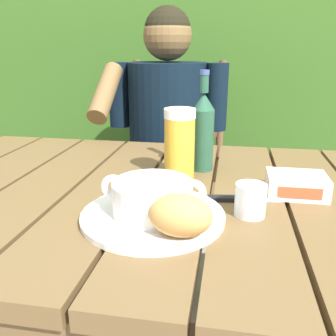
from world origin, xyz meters
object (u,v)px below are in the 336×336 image
at_px(person_eating, 165,135).
at_px(beer_bottle, 203,130).
at_px(water_glass_small, 250,200).
at_px(bread_roll, 180,215).
at_px(butter_tub, 296,185).
at_px(soup_bowl, 153,197).
at_px(serving_plate, 153,215).
at_px(beer_glass, 180,144).
at_px(table_knife, 236,199).
at_px(chair_near_diner, 173,171).

xyz_separation_m(person_eating, beer_bottle, (0.19, -0.50, 0.14)).
xyz_separation_m(person_eating, water_glass_small, (0.31, -0.76, 0.06)).
bearing_deg(beer_bottle, bread_roll, -90.69).
height_order(bread_roll, butter_tub, bread_roll).
xyz_separation_m(bread_roll, butter_tub, (0.23, 0.24, -0.02)).
distance_m(soup_bowl, bread_roll, 0.10).
bearing_deg(beer_bottle, butter_tub, -32.15).
distance_m(serving_plate, butter_tub, 0.34).
bearing_deg(beer_bottle, serving_plate, -102.35).
bearing_deg(bread_roll, beer_glass, 98.49).
relative_size(water_glass_small, butter_tub, 0.50).
height_order(serving_plate, table_knife, serving_plate).
xyz_separation_m(chair_near_diner, beer_bottle, (0.19, -0.70, 0.36)).
distance_m(beer_glass, water_glass_small, 0.25).
xyz_separation_m(person_eating, bread_roll, (0.19, -0.88, 0.08)).
relative_size(serving_plate, soup_bowl, 1.36).
relative_size(person_eating, butter_tub, 9.44).
bearing_deg(beer_bottle, soup_bowl, -102.35).
bearing_deg(soup_bowl, serving_plate, 75.96).
relative_size(beer_glass, butter_tub, 1.37).
bearing_deg(person_eating, butter_tub, -57.04).
height_order(beer_glass, water_glass_small, beer_glass).
height_order(serving_plate, soup_bowl, soup_bowl).
distance_m(soup_bowl, table_knife, 0.20).
height_order(bread_roll, table_knife, bread_roll).
distance_m(chair_near_diner, butter_tub, 0.98).
height_order(beer_glass, butter_tub, beer_glass).
relative_size(serving_plate, table_knife, 1.79).
bearing_deg(butter_tub, chair_near_diner, 116.01).
bearing_deg(person_eating, bread_roll, -78.04).
height_order(soup_bowl, beer_bottle, beer_bottle).
xyz_separation_m(chair_near_diner, butter_tub, (0.41, -0.84, 0.28)).
distance_m(butter_tub, table_knife, 0.14).
distance_m(beer_bottle, table_knife, 0.24).
bearing_deg(table_knife, butter_tub, 23.98).
relative_size(beer_bottle, table_knife, 1.69).
relative_size(bread_roll, table_knife, 0.75).
height_order(chair_near_diner, butter_tub, chair_near_diner).
distance_m(bread_roll, beer_glass, 0.31).
xyz_separation_m(soup_bowl, table_knife, (0.16, 0.11, -0.04)).
height_order(serving_plate, beer_glass, beer_glass).
distance_m(chair_near_diner, person_eating, 0.30).
distance_m(person_eating, table_knife, 0.75).
xyz_separation_m(bread_roll, table_knife, (0.10, 0.19, -0.04)).
bearing_deg(serving_plate, butter_tub, 30.52).
bearing_deg(chair_near_diner, bread_roll, -80.38).
bearing_deg(butter_tub, person_eating, 122.96).
distance_m(serving_plate, table_knife, 0.19).
relative_size(soup_bowl, water_glass_small, 3.14).
height_order(water_glass_small, butter_tub, water_glass_small).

